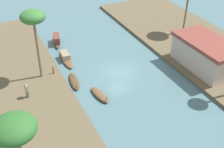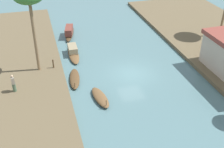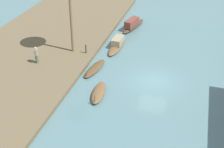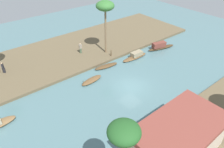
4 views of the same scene
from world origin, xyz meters
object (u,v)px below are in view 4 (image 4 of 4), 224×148
object	(u,v)px
palm_tree_right_short	(124,136)
person_on_near_bank	(3,68)
sampan_with_tall_canopy	(160,46)
palm_tree_left_near	(105,7)
sampan_downstream_large	(135,56)
mooring_post	(111,53)
sampan_with_red_awning	(92,80)
sampan_open_hull	(106,66)
riverside_building	(178,138)
person_by_mooring	(80,48)

from	to	relation	value
palm_tree_right_short	person_on_near_bank	bearing A→B (deg)	-84.49
sampan_with_tall_canopy	palm_tree_left_near	xyz separation A→B (m)	(8.33, -4.29, 7.19)
sampan_downstream_large	person_on_near_bank	xyz separation A→B (m)	(17.58, -8.02, 0.66)
person_on_near_bank	mooring_post	bearing A→B (deg)	-85.86
sampan_with_red_awning	palm_tree_left_near	size ratio (longest dim) A/B	0.41
person_on_near_bank	sampan_with_red_awning	bearing A→B (deg)	-111.38
person_on_near_bank	palm_tree_right_short	xyz separation A→B (m)	(-2.17, 22.48, 5.48)
palm_tree_left_near	palm_tree_right_short	bearing A→B (deg)	55.69
mooring_post	palm_tree_right_short	size ratio (longest dim) A/B	0.13
sampan_open_hull	riverside_building	distance (m)	16.35
sampan_downstream_large	sampan_open_hull	world-z (taller)	sampan_downstream_large
palm_tree_left_near	palm_tree_right_short	distance (m)	22.23
palm_tree_right_short	riverside_building	size ratio (longest dim) A/B	0.82
sampan_open_hull	person_by_mooring	distance (m)	5.72
sampan_with_tall_canopy	palm_tree_right_short	xyz separation A→B (m)	(20.84, 14.05, 5.99)
person_by_mooring	sampan_open_hull	bearing A→B (deg)	89.55
sampan_downstream_large	riverside_building	bearing A→B (deg)	58.95
sampan_with_red_awning	palm_tree_right_short	size ratio (longest dim) A/B	0.48
palm_tree_left_near	mooring_post	bearing A→B (deg)	87.83
sampan_with_red_awning	person_on_near_bank	distance (m)	12.45
person_by_mooring	riverside_building	size ratio (longest dim) A/B	0.20
sampan_open_hull	mooring_post	world-z (taller)	mooring_post
palm_tree_left_near	riverside_building	xyz separation A→B (m)	(6.62, 18.83, -5.52)
sampan_with_tall_canopy	palm_tree_right_short	world-z (taller)	palm_tree_right_short
sampan_with_red_awning	person_by_mooring	xyz separation A→B (m)	(-2.79, -7.21, 0.99)
sampan_downstream_large	person_by_mooring	bearing A→B (deg)	-43.77
sampan_with_tall_canopy	palm_tree_right_short	size ratio (longest dim) A/B	0.74
sampan_open_hull	person_by_mooring	world-z (taller)	person_by_mooring
sampan_downstream_large	sampan_open_hull	bearing A→B (deg)	-6.21
sampan_open_hull	palm_tree_right_short	xyz separation A→B (m)	(10.14, 15.17, 6.33)
sampan_open_hull	palm_tree_left_near	distance (m)	8.50
sampan_with_red_awning	palm_tree_left_near	bearing A→B (deg)	-148.88
palm_tree_right_short	riverside_building	xyz separation A→B (m)	(-5.90, 0.49, -4.32)
person_on_near_bank	person_by_mooring	world-z (taller)	person_by_mooring
sampan_with_tall_canopy	mooring_post	bearing A→B (deg)	-5.47
sampan_with_red_awning	mooring_post	distance (m)	6.98
palm_tree_left_near	palm_tree_right_short	xyz separation A→B (m)	(12.51, 18.34, -1.20)
palm_tree_left_near	riverside_building	bearing A→B (deg)	70.64
person_by_mooring	palm_tree_left_near	size ratio (longest dim) A/B	0.21
sampan_downstream_large	sampan_with_red_awning	bearing A→B (deg)	7.51
sampan_downstream_large	sampan_with_tall_canopy	bearing A→B (deg)	177.08
sampan_open_hull	sampan_with_red_awning	world-z (taller)	sampan_with_red_awning
sampan_open_hull	palm_tree_right_short	distance (m)	19.31
mooring_post	riverside_building	size ratio (longest dim) A/B	0.11
riverside_building	sampan_with_tall_canopy	bearing A→B (deg)	-136.72
sampan_open_hull	mooring_post	distance (m)	2.99
person_by_mooring	riverside_building	bearing A→B (deg)	71.10
sampan_open_hull	mooring_post	xyz separation A→B (m)	(-2.32, -1.76, 0.67)
sampan_with_tall_canopy	person_by_mooring	bearing A→B (deg)	-16.29
sampan_with_tall_canopy	person_by_mooring	size ratio (longest dim) A/B	3.05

